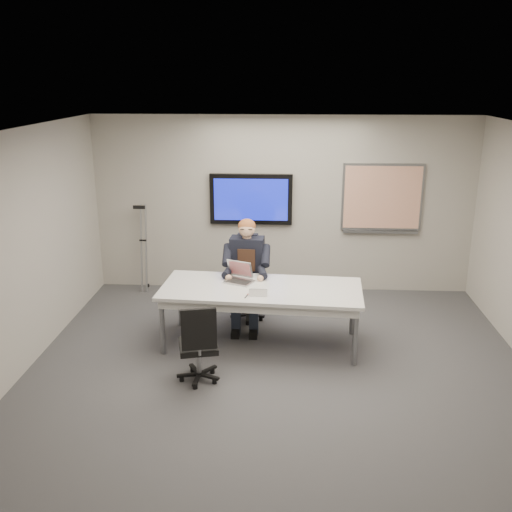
# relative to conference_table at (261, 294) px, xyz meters

# --- Properties ---
(floor) EXTENTS (6.00, 6.00, 0.02)m
(floor) POSITION_rel_conference_table_xyz_m (0.24, -0.92, -0.69)
(floor) COLOR #3A3B3D
(floor) RESTS_ON ground
(ceiling) EXTENTS (6.00, 6.00, 0.02)m
(ceiling) POSITION_rel_conference_table_xyz_m (0.24, -0.92, 2.11)
(ceiling) COLOR silver
(ceiling) RESTS_ON wall_back
(wall_back) EXTENTS (6.00, 0.02, 2.80)m
(wall_back) POSITION_rel_conference_table_xyz_m (0.24, 2.08, 0.71)
(wall_back) COLOR #A8A198
(wall_back) RESTS_ON ground
(wall_front) EXTENTS (6.00, 0.02, 2.80)m
(wall_front) POSITION_rel_conference_table_xyz_m (0.24, -3.92, 0.71)
(wall_front) COLOR #A8A198
(wall_front) RESTS_ON ground
(wall_left) EXTENTS (0.02, 6.00, 2.80)m
(wall_left) POSITION_rel_conference_table_xyz_m (-2.76, -0.92, 0.71)
(wall_left) COLOR #A8A198
(wall_left) RESTS_ON ground
(conference_table) EXTENTS (2.61, 1.23, 0.78)m
(conference_table) POSITION_rel_conference_table_xyz_m (0.00, 0.00, 0.00)
(conference_table) COLOR silver
(conference_table) RESTS_ON ground
(tv_display) EXTENTS (1.30, 0.09, 0.80)m
(tv_display) POSITION_rel_conference_table_xyz_m (-0.26, 2.03, 0.81)
(tv_display) COLOR black
(tv_display) RESTS_ON wall_back
(whiteboard) EXTENTS (1.25, 0.08, 1.10)m
(whiteboard) POSITION_rel_conference_table_xyz_m (1.79, 2.05, 0.84)
(whiteboard) COLOR gray
(whiteboard) RESTS_ON wall_back
(office_chair_far) EXTENTS (0.55, 0.55, 0.96)m
(office_chair_far) POSITION_rel_conference_table_xyz_m (-0.22, 0.82, -0.40)
(office_chair_far) COLOR black
(office_chair_far) RESTS_ON ground
(office_chair_near) EXTENTS (0.55, 0.55, 0.97)m
(office_chair_near) POSITION_rel_conference_table_xyz_m (-0.66, -1.02, -0.39)
(office_chair_near) COLOR black
(office_chair_near) RESTS_ON ground
(seated_person) EXTENTS (0.48, 0.82, 1.50)m
(seated_person) POSITION_rel_conference_table_xyz_m (-0.23, 0.56, -0.09)
(seated_person) COLOR #1F2635
(seated_person) RESTS_ON office_chair_far
(crutch) EXTENTS (0.40, 0.62, 1.51)m
(crutch) POSITION_rel_conference_table_xyz_m (-1.99, 1.88, 0.04)
(crutch) COLOR #9A9CA1
(crutch) RESTS_ON ground
(laptop) EXTENTS (0.42, 0.46, 0.25)m
(laptop) POSITION_rel_conference_table_xyz_m (-0.30, 0.23, 0.15)
(laptop) COLOR #B2B2B5
(laptop) RESTS_ON conference_table
(name_tent) EXTENTS (0.22, 0.07, 0.09)m
(name_tent) POSITION_rel_conference_table_xyz_m (-0.02, -0.29, 0.13)
(name_tent) COLOR silver
(name_tent) RESTS_ON conference_table
(pen) EXTENTS (0.04, 0.14, 0.01)m
(pen) POSITION_rel_conference_table_xyz_m (-0.16, -0.32, 0.10)
(pen) COLOR black
(pen) RESTS_ON conference_table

